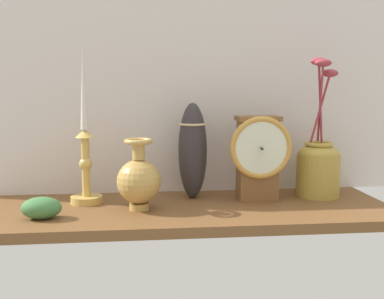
# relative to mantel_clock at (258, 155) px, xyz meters

# --- Properties ---
(ground_plane) EXTENTS (1.00, 0.36, 0.02)m
(ground_plane) POSITION_rel_mantel_clock_xyz_m (-0.19, -0.05, -0.13)
(ground_plane) COLOR brown
(back_wall) EXTENTS (1.20, 0.02, 0.65)m
(back_wall) POSITION_rel_mantel_clock_xyz_m (-0.19, 0.14, 0.21)
(back_wall) COLOR silver
(back_wall) RESTS_ON ground_plane
(mantel_clock) EXTENTS (0.16, 0.10, 0.22)m
(mantel_clock) POSITION_rel_mantel_clock_xyz_m (0.00, 0.00, 0.00)
(mantel_clock) COLOR brown
(mantel_clock) RESTS_ON ground_plane
(candlestick_tall_left) EXTENTS (0.08, 0.08, 0.39)m
(candlestick_tall_left) POSITION_rel_mantel_clock_xyz_m (-0.43, 0.01, 0.01)
(candlestick_tall_left) COLOR tan
(candlestick_tall_left) RESTS_ON ground_plane
(brass_vase_bulbous) EXTENTS (0.10, 0.10, 0.17)m
(brass_vase_bulbous) POSITION_rel_mantel_clock_xyz_m (-0.30, -0.07, -0.04)
(brass_vase_bulbous) COLOR tan
(brass_vase_bulbous) RESTS_ON ground_plane
(brass_vase_jar) EXTENTS (0.11, 0.11, 0.36)m
(brass_vase_jar) POSITION_rel_mantel_clock_xyz_m (0.17, 0.02, -0.03)
(brass_vase_jar) COLOR #AD933B
(brass_vase_jar) RESTS_ON ground_plane
(tall_ceramic_vase) EXTENTS (0.07, 0.07, 0.25)m
(tall_ceramic_vase) POSITION_rel_mantel_clock_xyz_m (-0.16, 0.04, 0.01)
(tall_ceramic_vase) COLOR #312C2E
(tall_ceramic_vase) RESTS_ON ground_plane
(ivy_sprig) EXTENTS (0.09, 0.06, 0.05)m
(ivy_sprig) POSITION_rel_mantel_clock_xyz_m (-0.52, -0.12, -0.09)
(ivy_sprig) COLOR #437B42
(ivy_sprig) RESTS_ON ground_plane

